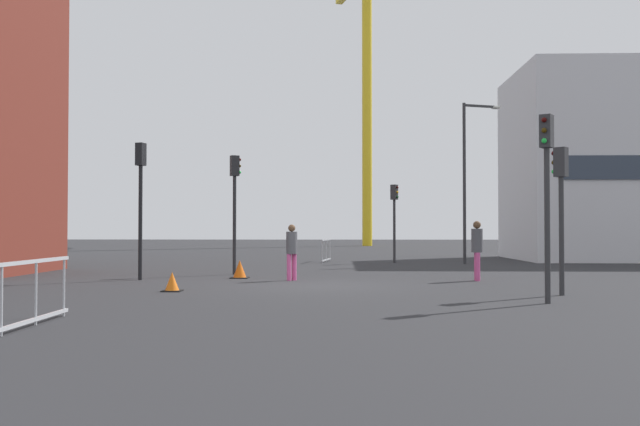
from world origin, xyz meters
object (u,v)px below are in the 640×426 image
at_px(traffic_light_far, 394,210).
at_px(streetlamp_tall, 469,169).
at_px(traffic_cone_on_verge, 172,283).
at_px(traffic_light_verge, 141,188).
at_px(traffic_light_island, 235,195).
at_px(pedestrian_walking, 477,246).
at_px(traffic_cone_by_barrier, 240,270).
at_px(construction_crane, 366,67).
at_px(traffic_light_near, 561,195).
at_px(traffic_light_median, 547,177).
at_px(pedestrian_waiting, 292,248).

bearing_deg(traffic_light_far, streetlamp_tall, -14.82).
relative_size(streetlamp_tall, traffic_cone_on_verge, 14.80).
relative_size(traffic_light_verge, traffic_cone_on_verge, 8.62).
xyz_separation_m(traffic_light_island, pedestrian_walking, (7.80, -2.58, -1.69)).
relative_size(pedestrian_walking, traffic_cone_by_barrier, 3.13).
relative_size(construction_crane, traffic_cone_on_verge, 53.31).
bearing_deg(traffic_light_near, construction_crane, 93.48).
xyz_separation_m(construction_crane, traffic_cone_by_barrier, (-5.61, -41.44, -16.33)).
height_order(traffic_light_island, pedestrian_walking, traffic_light_island).
height_order(traffic_light_median, traffic_cone_on_verge, traffic_light_median).
distance_m(streetlamp_tall, traffic_light_near, 14.81).
relative_size(traffic_light_near, traffic_light_median, 0.88).
height_order(traffic_light_median, traffic_cone_by_barrier, traffic_light_median).
bearing_deg(traffic_cone_by_barrier, pedestrian_walking, -6.79).
distance_m(pedestrian_walking, traffic_cone_by_barrier, 7.46).
xyz_separation_m(traffic_light_far, pedestrian_walking, (1.64, -11.03, -1.40)).
xyz_separation_m(traffic_light_far, traffic_cone_on_verge, (-6.76, -14.80, -2.24)).
relative_size(traffic_light_far, traffic_light_near, 1.03).
distance_m(traffic_light_near, traffic_light_verge, 12.30).
height_order(traffic_light_far, pedestrian_walking, traffic_light_far).
bearing_deg(traffic_cone_by_barrier, streetlamp_tall, 45.82).
height_order(traffic_light_far, traffic_cone_on_verge, traffic_light_far).
xyz_separation_m(traffic_light_island, traffic_cone_on_verge, (-0.60, -6.35, -2.53)).
distance_m(construction_crane, traffic_light_far, 34.33).
relative_size(traffic_light_island, pedestrian_waiting, 2.40).
distance_m(construction_crane, traffic_light_verge, 45.30).
xyz_separation_m(traffic_light_far, traffic_cone_by_barrier, (-5.73, -10.16, -2.19)).
height_order(streetlamp_tall, traffic_light_island, streetlamp_tall).
distance_m(traffic_light_island, traffic_cone_on_verge, 6.86).
height_order(traffic_light_near, pedestrian_waiting, traffic_light_near).
xyz_separation_m(construction_crane, pedestrian_walking, (1.75, -42.32, -15.54)).
bearing_deg(traffic_cone_on_verge, streetlamp_tall, 54.19).
bearing_deg(traffic_light_near, traffic_light_island, 141.43).
xyz_separation_m(traffic_light_island, traffic_light_median, (8.03, -8.90, -0.06)).
xyz_separation_m(streetlamp_tall, traffic_light_median, (-1.43, -16.48, -1.61)).
bearing_deg(traffic_light_far, pedestrian_walking, -81.56).
distance_m(pedestrian_walking, traffic_cone_on_verge, 9.24).
distance_m(traffic_light_near, traffic_light_median, 2.03).
bearing_deg(traffic_light_far, pedestrian_waiting, -109.88).
relative_size(traffic_light_near, traffic_cone_on_verge, 7.17).
bearing_deg(construction_crane, traffic_light_verge, -101.46).
distance_m(traffic_light_verge, traffic_cone_on_verge, 4.99).
relative_size(traffic_light_verge, pedestrian_waiting, 2.48).
height_order(traffic_light_near, traffic_light_island, traffic_light_island).
bearing_deg(streetlamp_tall, construction_crane, 96.05).
distance_m(traffic_light_far, pedestrian_waiting, 11.86).
bearing_deg(traffic_light_verge, traffic_cone_by_barrier, 16.09).
height_order(pedestrian_walking, pedestrian_waiting, pedestrian_walking).
height_order(construction_crane, traffic_cone_by_barrier, construction_crane).
bearing_deg(traffic_light_median, streetlamp_tall, 85.05).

